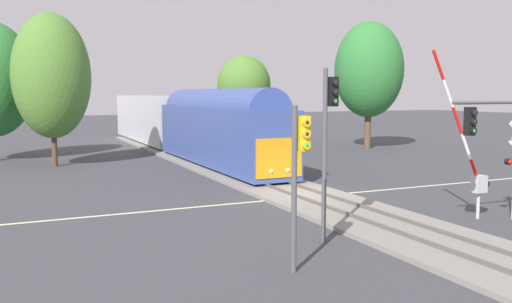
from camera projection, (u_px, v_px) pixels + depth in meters
name	position (u px, v px, depth m)	size (l,w,h in m)	color
ground_plane	(303.00, 197.00, 26.66)	(220.00, 220.00, 0.00)	#3D3D42
road_centre_stripe	(303.00, 197.00, 26.66)	(44.00, 0.20, 0.01)	beige
railway_track	(303.00, 195.00, 26.65)	(4.40, 80.00, 0.32)	gray
commuter_train	(181.00, 121.00, 45.49)	(3.04, 40.10, 5.16)	#384C93
crossing_gate_near	(474.00, 167.00, 21.76)	(3.25, 0.40, 6.81)	#B7B7BC
traffic_signal_near_left	(299.00, 161.00, 15.18)	(0.53, 0.38, 4.81)	#4C4C51
traffic_signal_median	(328.00, 127.00, 18.26)	(0.53, 0.38, 6.00)	#4C4C51
oak_behind_train	(52.00, 76.00, 37.37)	(5.33, 5.33, 10.73)	#4C3828
maple_right_background	(369.00, 70.00, 49.60)	(6.35, 6.35, 11.75)	brown
elm_centre_background	(244.00, 85.00, 49.79)	(4.96, 4.96, 8.67)	#4C3828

